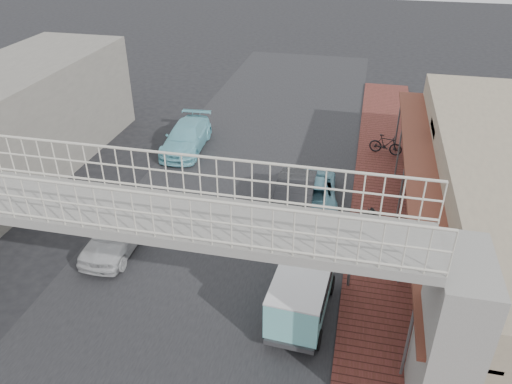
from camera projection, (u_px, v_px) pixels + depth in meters
The scene contains 14 objects.
ground at pixel (201, 274), 17.94m from camera, with size 120.00×120.00×0.00m, color black.
road_strip at pixel (201, 274), 17.94m from camera, with size 10.00×60.00×0.01m, color black.
sidewalk at pixel (386, 248), 19.20m from camera, with size 3.00×40.00×0.10m, color brown.
footbridge at pixel (146, 276), 12.97m from camera, with size 16.40×2.40×6.34m.
building_far_left at pixel (18, 121), 23.81m from camera, with size 5.00×14.00×5.00m, color gray.
white_hatchback at pixel (117, 232), 19.00m from camera, with size 1.65×4.09×1.39m, color silver.
dark_sedan at pixel (294, 200), 20.94m from camera, with size 1.58×4.52×1.49m, color black.
angkot_curb at pixel (314, 189), 22.04m from camera, with size 1.94×4.21×1.17m, color #6DACBD.
angkot_far at pixel (186, 137), 26.59m from camera, with size 1.94×4.78×1.39m, color #7ECCDA.
angkot_van at pixel (302, 288), 15.59m from camera, with size 1.89×3.76×1.80m.
motorcycle_near at pixel (357, 221), 19.86m from camera, with size 0.61×1.75×0.92m, color black.
motorcycle_far at pixel (386, 145), 25.95m from camera, with size 0.49×1.72×1.03m, color black.
street_clock at pixel (436, 328), 12.80m from camera, with size 0.63×0.55×2.47m.
arrow_sign at pixel (378, 225), 16.04m from camera, with size 1.85×1.23×3.07m.
Camera 1 is at (5.02, -13.18, 11.64)m, focal length 35.00 mm.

